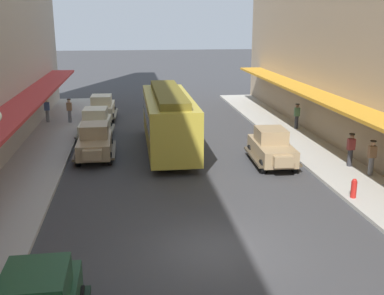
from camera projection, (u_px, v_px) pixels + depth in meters
ground_plane at (217, 249)px, 15.08m from camera, size 200.00×200.00×0.00m
parked_car_1 at (102, 107)px, 34.33m from camera, size 2.23×4.29×1.84m
parked_car_2 at (272, 146)px, 23.71m from camera, size 2.28×4.31×1.84m
parked_car_3 at (95, 123)px, 29.02m from camera, size 2.29×4.31×1.84m
parked_car_4 at (95, 141)px, 24.76m from camera, size 2.16×4.27×1.84m
streetcar at (168, 118)px, 25.93m from camera, size 2.54×9.60×3.46m
fire_hydrant at (354, 188)px, 18.95m from camera, size 0.24×0.24×0.82m
pedestrian_0 at (351, 149)px, 22.91m from camera, size 0.36×0.28×1.67m
pedestrian_1 at (372, 157)px, 21.61m from camera, size 0.36×0.28×1.67m
pedestrian_2 at (69, 110)px, 32.66m from camera, size 0.36×0.28×1.67m
pedestrian_3 at (297, 116)px, 30.81m from camera, size 0.36×0.28×1.67m
pedestrian_4 at (47, 110)px, 32.76m from camera, size 0.36×0.24×1.64m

